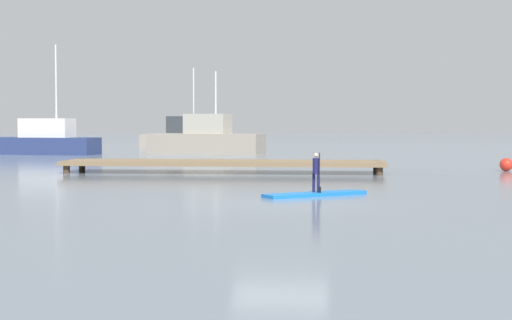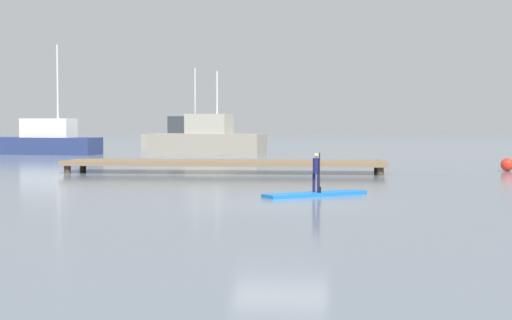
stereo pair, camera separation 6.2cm
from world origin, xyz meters
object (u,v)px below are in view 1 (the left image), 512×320
motor_boat_small_navy (206,139)px  trawler_grey_distant (186,136)px  paddleboard_near (316,194)px  fishing_boat_green_midground (39,141)px  mooring_buoy_mid (506,165)px  paddler_child_solo (316,170)px

motor_boat_small_navy → trawler_grey_distant: 10.64m
paddleboard_near → motor_boat_small_navy: motor_boat_small_navy is taller
fishing_boat_green_midground → mooring_buoy_mid: (26.57, -15.16, -0.56)m
paddler_child_solo → mooring_buoy_mid: size_ratio=2.03×
paddler_child_solo → fishing_boat_green_midground: bearing=124.1°
paddler_child_solo → mooring_buoy_mid: paddler_child_solo is taller
mooring_buoy_mid → paddler_child_solo: bearing=-123.3°
paddleboard_near → mooring_buoy_mid: size_ratio=5.34×
paddler_child_solo → fishing_boat_green_midground: 33.08m
motor_boat_small_navy → paddler_child_solo: bearing=-75.1°
mooring_buoy_mid → fishing_boat_green_midground: bearing=150.3°
paddler_child_solo → paddleboard_near: bearing=144.9°
paddleboard_near → fishing_boat_green_midground: bearing=124.1°
fishing_boat_green_midground → mooring_buoy_mid: size_ratio=14.89×
fishing_boat_green_midground → motor_boat_small_navy: (10.73, 2.09, 0.13)m
mooring_buoy_mid → motor_boat_small_navy: bearing=132.6°
fishing_boat_green_midground → trawler_grey_distant: (7.47, 12.22, 0.10)m
motor_boat_small_navy → mooring_buoy_mid: motor_boat_small_navy is taller
trawler_grey_distant → mooring_buoy_mid: size_ratio=12.49×
motor_boat_small_navy → mooring_buoy_mid: size_ratio=14.09×
paddleboard_near → mooring_buoy_mid: (8.02, 12.22, 0.24)m
trawler_grey_distant → paddler_child_solo: bearing=-74.4°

